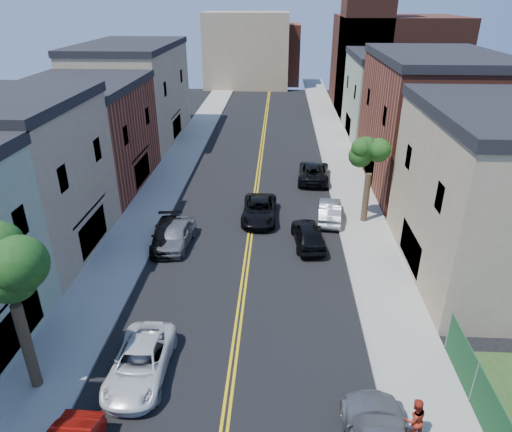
# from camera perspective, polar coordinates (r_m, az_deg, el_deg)

# --- Properties ---
(sidewalk_left) EXTENTS (3.20, 100.00, 0.15)m
(sidewalk_left) POSITION_cam_1_polar(r_m,az_deg,el_deg) (43.18, -10.25, 5.77)
(sidewalk_left) COLOR gray
(sidewalk_left) RESTS_ON ground
(sidewalk_right) EXTENTS (3.20, 100.00, 0.15)m
(sidewalk_right) POSITION_cam_1_polar(r_m,az_deg,el_deg) (42.52, 11.08, 5.38)
(sidewalk_right) COLOR gray
(sidewalk_right) RESTS_ON ground
(curb_left) EXTENTS (0.30, 100.00, 0.15)m
(curb_left) POSITION_cam_1_polar(r_m,az_deg,el_deg) (42.82, -7.96, 5.77)
(curb_left) COLOR gray
(curb_left) RESTS_ON ground
(curb_right) EXTENTS (0.30, 100.00, 0.15)m
(curb_right) POSITION_cam_1_polar(r_m,az_deg,el_deg) (42.30, 8.72, 5.47)
(curb_right) COLOR gray
(curb_right) RESTS_ON ground
(bldg_left_tan_near) EXTENTS (9.00, 10.00, 9.00)m
(bldg_left_tan_near) POSITION_cam_1_polar(r_m,az_deg,el_deg) (30.84, -28.13, 3.60)
(bldg_left_tan_near) COLOR #998466
(bldg_left_tan_near) RESTS_ON ground
(bldg_left_brick) EXTENTS (9.00, 12.00, 8.00)m
(bldg_left_brick) POSITION_cam_1_polar(r_m,az_deg,el_deg) (40.27, -20.52, 8.96)
(bldg_left_brick) COLOR brown
(bldg_left_brick) RESTS_ON ground
(bldg_left_tan_far) EXTENTS (9.00, 16.00, 9.50)m
(bldg_left_tan_far) POSITION_cam_1_polar(r_m,az_deg,el_deg) (52.88, -14.95, 14.28)
(bldg_left_tan_far) COLOR #998466
(bldg_left_tan_far) RESTS_ON ground
(bldg_right_tan) EXTENTS (9.00, 12.00, 9.00)m
(bldg_right_tan) POSITION_cam_1_polar(r_m,az_deg,el_deg) (28.33, 28.24, 1.77)
(bldg_right_tan) COLOR #998466
(bldg_right_tan) RESTS_ON ground
(bldg_right_brick) EXTENTS (9.00, 14.00, 10.00)m
(bldg_right_brick) POSITION_cam_1_polar(r_m,az_deg,el_deg) (40.58, 20.73, 10.53)
(bldg_right_brick) COLOR brown
(bldg_right_brick) RESTS_ON ground
(bldg_right_palegrn) EXTENTS (9.00, 12.00, 8.50)m
(bldg_right_palegrn) POSITION_cam_1_polar(r_m,az_deg,el_deg) (53.92, 16.46, 13.77)
(bldg_right_palegrn) COLOR gray
(bldg_right_palegrn) RESTS_ON ground
(church) EXTENTS (16.20, 14.20, 22.60)m
(church) POSITION_cam_1_polar(r_m,az_deg,el_deg) (68.53, 16.06, 18.75)
(church) COLOR #4C2319
(church) RESTS_ON ground
(backdrop_left) EXTENTS (14.00, 8.00, 12.00)m
(backdrop_left) POSITION_cam_1_polar(r_m,az_deg,el_deg) (82.15, -1.18, 19.82)
(backdrop_left) COLOR #998466
(backdrop_left) RESTS_ON ground
(backdrop_center) EXTENTS (10.00, 8.00, 10.00)m
(backdrop_center) POSITION_cam_1_polar(r_m,az_deg,el_deg) (86.05, 1.85, 19.42)
(backdrop_center) COLOR brown
(backdrop_center) RESTS_ON ground
(tree_left_mid) EXTENTS (5.20, 5.20, 9.29)m
(tree_left_mid) POSITION_cam_1_polar(r_m,az_deg,el_deg) (18.44, -29.15, -3.44)
(tree_left_mid) COLOR #3E321F
(tree_left_mid) RESTS_ON sidewalk_left
(tree_right_far) EXTENTS (4.40, 4.40, 8.03)m
(tree_right_far) POSITION_cam_1_polar(r_m,az_deg,el_deg) (31.40, 14.25, 8.71)
(tree_right_far) COLOR #3E321F
(tree_right_far) RESTS_ON sidewalk_right
(white_pickup) EXTENTS (2.29, 4.92, 1.36)m
(white_pickup) POSITION_cam_1_polar(r_m,az_deg,el_deg) (20.74, -14.17, -17.24)
(white_pickup) COLOR silver
(white_pickup) RESTS_ON ground
(grey_car_left) EXTENTS (2.07, 4.50, 1.49)m
(grey_car_left) POSITION_cam_1_polar(r_m,az_deg,el_deg) (29.69, -9.83, -2.36)
(grey_car_left) COLOR slate
(grey_car_left) RESTS_ON ground
(black_car_left) EXTENTS (2.44, 4.88, 1.36)m
(black_car_left) POSITION_cam_1_polar(r_m,az_deg,el_deg) (29.93, -10.92, -2.36)
(black_car_left) COLOR black
(black_car_left) RESTS_ON ground
(black_car_right) EXTENTS (2.28, 4.66, 1.53)m
(black_car_right) POSITION_cam_1_polar(r_m,az_deg,el_deg) (29.53, 6.51, -2.25)
(black_car_right) COLOR black
(black_car_right) RESTS_ON ground
(silver_car_right) EXTENTS (1.93, 4.46, 1.43)m
(silver_car_right) POSITION_cam_1_polar(r_m,az_deg,el_deg) (33.00, 9.12, 0.63)
(silver_car_right) COLOR #ABACB3
(silver_car_right) RESTS_ON ground
(dark_car_right_far) EXTENTS (2.92, 5.65, 1.52)m
(dark_car_right_far) POSITION_cam_1_polar(r_m,az_deg,el_deg) (40.13, 7.17, 5.48)
(dark_car_right_far) COLOR black
(dark_car_right_far) RESTS_ON ground
(black_suv_lane) EXTENTS (2.39, 5.14, 1.43)m
(black_suv_lane) POSITION_cam_1_polar(r_m,az_deg,el_deg) (32.74, 0.41, 0.76)
(black_suv_lane) COLOR black
(black_suv_lane) RESTS_ON ground
(pedestrian_right) EXTENTS (0.98, 0.84, 1.73)m
(pedestrian_right) POSITION_cam_1_polar(r_m,az_deg,el_deg) (18.66, 19.06, -22.69)
(pedestrian_right) COLOR #A72A19
(pedestrian_right) RESTS_ON sidewalk_right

